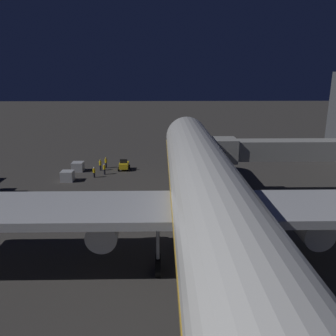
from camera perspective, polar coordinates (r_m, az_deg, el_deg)
name	(u,v)px	position (r m, az deg, el deg)	size (l,w,h in m)	color
ground_plane	(198,226)	(37.86, 4.92, -9.46)	(320.00, 320.00, 0.00)	#383533
airliner_at_gate	(212,206)	(26.72, 7.33, -6.16)	(48.83, 63.67, 19.91)	silver
jet_bridge	(270,150)	(46.42, 16.53, 2.82)	(18.51, 3.40, 7.78)	#9E9E99
baggage_tug_spare	(124,165)	(58.41, -7.27, 0.41)	(1.86, 2.27, 1.95)	yellow
baggage_container_near_belt	(78,167)	(59.22, -14.63, 0.22)	(1.82, 1.82, 1.52)	#B7BABF
baggage_container_mid_row	(67,176)	(54.24, -16.24, -1.29)	(1.81, 1.74, 1.58)	#B7BABF
ground_crew_near_nose_gear	(104,169)	(56.30, -10.45, -0.11)	(0.40, 0.40, 1.76)	black
ground_crew_by_belt_loader	(106,162)	(60.07, -10.20, 0.97)	(0.40, 0.40, 1.87)	black
ground_crew_marshaller_fwd	(100,164)	(58.69, -11.09, 0.58)	(0.40, 0.40, 1.89)	black
ground_crew_by_tug	(94,172)	(55.02, -12.09, -0.61)	(0.40, 0.40, 1.70)	black
traffic_cone_nose_port	(198,170)	(57.21, 5.02, -0.37)	(0.36, 0.36, 0.55)	orange
traffic_cone_nose_starboard	(172,170)	(56.91, 0.61, -0.40)	(0.36, 0.36, 0.55)	orange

